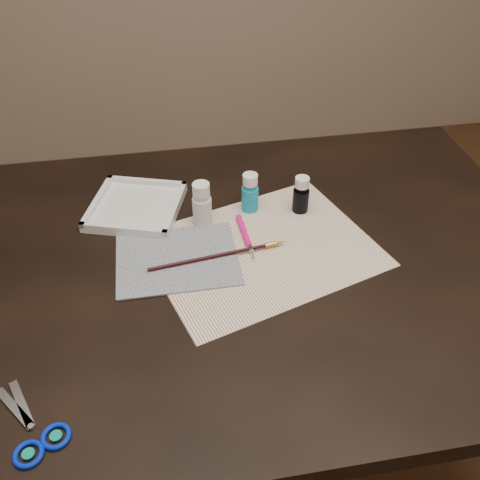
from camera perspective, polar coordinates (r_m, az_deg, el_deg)
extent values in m
cube|color=#422614|center=(1.68, 0.00, -21.72)|extent=(3.50, 3.50, 0.02)
cube|color=black|center=(1.35, 0.00, -13.95)|extent=(1.30, 0.90, 0.75)
cube|color=white|center=(1.09, 2.38, -1.03)|extent=(0.52, 0.45, 0.00)
cube|color=#0F1E31|center=(1.08, -6.71, -1.98)|extent=(0.24, 0.19, 0.00)
cylinder|color=silver|center=(1.13, -4.09, 3.86)|extent=(0.05, 0.05, 0.10)
cylinder|color=#158EC0|center=(1.17, 1.07, 5.09)|extent=(0.05, 0.05, 0.09)
cylinder|color=black|center=(1.18, 6.53, 4.83)|extent=(0.05, 0.05, 0.09)
cube|color=silver|center=(1.21, -11.03, 3.57)|extent=(0.24, 0.24, 0.02)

